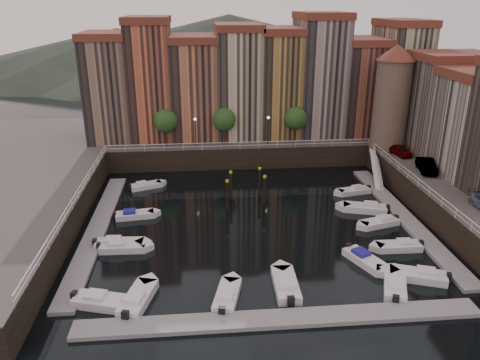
{
  "coord_description": "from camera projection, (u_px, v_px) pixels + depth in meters",
  "views": [
    {
      "loc": [
        -5.51,
        -44.91,
        21.96
      ],
      "look_at": [
        -1.09,
        4.0,
        3.08
      ],
      "focal_mm": 35.0,
      "sensor_mm": 36.0,
      "label": 1
    }
  ],
  "objects": [
    {
      "name": "boat_right_1",
      "position": [
        400.0,
        246.0,
        44.01
      ],
      "size": [
        4.43,
        1.67,
        1.02
      ],
      "rotation": [
        0.0,
        0.0,
        3.13
      ],
      "color": "silver",
      "rests_on": "ground"
    },
    {
      "name": "railings",
      "position": [
        249.0,
        171.0,
        53.27
      ],
      "size": [
        36.08,
        34.04,
        0.52
      ],
      "color": "white",
      "rests_on": "ground"
    },
    {
      "name": "promenade_trees",
      "position": [
        229.0,
        120.0,
        64.54
      ],
      "size": [
        21.2,
        3.2,
        5.2
      ],
      "color": "black",
      "rests_on": "quay_far"
    },
    {
      "name": "mooring_pilings",
      "position": [
        246.0,
        188.0,
        54.13
      ],
      "size": [
        4.69,
        4.14,
        3.78
      ],
      "color": "black",
      "rests_on": "ground"
    },
    {
      "name": "boat_right_4",
      "position": [
        355.0,
        191.0,
        56.9
      ],
      "size": [
        4.3,
        2.29,
        0.96
      ],
      "rotation": [
        0.0,
        0.0,
        3.35
      ],
      "color": "silver",
      "rests_on": "ground"
    },
    {
      "name": "boat_near_0",
      "position": [
        137.0,
        299.0,
        36.13
      ],
      "size": [
        2.93,
        5.08,
        1.14
      ],
      "rotation": [
        0.0,
        0.0,
        1.31
      ],
      "color": "silver",
      "rests_on": "ground"
    },
    {
      "name": "mountains",
      "position": [
        219.0,
        47.0,
        149.65
      ],
      "size": [
        145.0,
        100.0,
        18.0
      ],
      "color": "#2D382D",
      "rests_on": "ground"
    },
    {
      "name": "boat_left_3",
      "position": [
        134.0,
        215.0,
        50.48
      ],
      "size": [
        4.4,
        2.09,
        0.99
      ],
      "rotation": [
        0.0,
        0.0,
        0.13
      ],
      "color": "silver",
      "rests_on": "ground"
    },
    {
      "name": "dock_left",
      "position": [
        97.0,
        229.0,
        47.74
      ],
      "size": [
        2.0,
        28.0,
        0.35
      ],
      "primitive_type": "cube",
      "color": "gray",
      "rests_on": "ground"
    },
    {
      "name": "boat_near_3",
      "position": [
        395.0,
        286.0,
        37.84
      ],
      "size": [
        3.19,
        4.75,
        1.07
      ],
      "rotation": [
        0.0,
        0.0,
        1.2
      ],
      "color": "silver",
      "rests_on": "ground"
    },
    {
      "name": "street_lamps",
      "position": [
        232.0,
        126.0,
        63.88
      ],
      "size": [
        10.36,
        0.36,
        4.18
      ],
      "color": "black",
      "rests_on": "quay_far"
    },
    {
      "name": "far_terrace",
      "position": [
        258.0,
        81.0,
        68.28
      ],
      "size": [
        48.7,
        10.3,
        17.5
      ],
      "color": "#816852",
      "rests_on": "quay_far"
    },
    {
      "name": "dock_near",
      "position": [
        281.0,
        319.0,
        34.23
      ],
      "size": [
        30.0,
        2.0,
        0.35
      ],
      "primitive_type": "cube",
      "color": "gray",
      "rests_on": "ground"
    },
    {
      "name": "boat_right_3",
      "position": [
        366.0,
        208.0,
        51.98
      ],
      "size": [
        5.11,
        3.08,
        1.15
      ],
      "rotation": [
        0.0,
        0.0,
        2.85
      ],
      "color": "silver",
      "rests_on": "ground"
    },
    {
      "name": "quay_far",
      "position": [
        234.0,
        139.0,
        73.72
      ],
      "size": [
        80.0,
        20.0,
        3.0
      ],
      "primitive_type": "cube",
      "color": "black",
      "rests_on": "ground"
    },
    {
      "name": "gangway",
      "position": [
        376.0,
        167.0,
        60.14
      ],
      "size": [
        2.78,
        8.32,
        3.73
      ],
      "color": "white",
      "rests_on": "ground"
    },
    {
      "name": "corner_tower",
      "position": [
        392.0,
        96.0,
        61.6
      ],
      "size": [
        5.2,
        5.2,
        13.8
      ],
      "color": "#6B5B4C",
      "rests_on": "quay_right"
    },
    {
      "name": "boat_right_0",
      "position": [
        419.0,
        275.0,
        39.25
      ],
      "size": [
        4.96,
        3.24,
        1.12
      ],
      "rotation": [
        0.0,
        0.0,
        2.79
      ],
      "color": "silver",
      "rests_on": "ground"
    },
    {
      "name": "car_b",
      "position": [
        426.0,
        166.0,
        54.89
      ],
      "size": [
        2.52,
        4.83,
        1.51
      ],
      "primitive_type": "imported",
      "rotation": [
        0.0,
        0.0,
        -0.21
      ],
      "color": "gray",
      "rests_on": "quay_right"
    },
    {
      "name": "ground",
      "position": [
        253.0,
        220.0,
        50.09
      ],
      "size": [
        200.0,
        200.0,
        0.0
      ],
      "primitive_type": "plane",
      "color": "black",
      "rests_on": "ground"
    },
    {
      "name": "boat_left_4",
      "position": [
        145.0,
        186.0,
        58.45
      ],
      "size": [
        4.18,
        2.8,
        0.95
      ],
      "rotation": [
        0.0,
        0.0,
        0.37
      ],
      "color": "silver",
      "rests_on": "ground"
    },
    {
      "name": "boat_right_2",
      "position": [
        380.0,
        222.0,
        48.74
      ],
      "size": [
        4.46,
        2.65,
        1.0
      ],
      "rotation": [
        0.0,
        0.0,
        3.42
      ],
      "color": "silver",
      "rests_on": "ground"
    },
    {
      "name": "boat_near_1",
      "position": [
        227.0,
        296.0,
        36.54
      ],
      "size": [
        2.66,
        4.73,
        1.06
      ],
      "rotation": [
        0.0,
        0.0,
        1.33
      ],
      "color": "silver",
      "rests_on": "ground"
    },
    {
      "name": "car_a",
      "position": [
        400.0,
        151.0,
        60.8
      ],
      "size": [
        2.29,
        4.07,
        1.31
      ],
      "primitive_type": "imported",
      "rotation": [
        0.0,
        0.0,
        0.21
      ],
      "color": "gray",
      "rests_on": "quay_right"
    },
    {
      "name": "boat_extra_722",
      "position": [
        364.0,
        259.0,
        41.77
      ],
      "size": [
        3.3,
        4.7,
        1.07
      ],
      "rotation": [
        0.0,
        0.0,
        5.12
      ],
      "color": "silver",
      "rests_on": "ground"
    },
    {
      "name": "boat_left_0",
      "position": [
        102.0,
        301.0,
        35.85
      ],
      "size": [
        5.08,
        3.05,
        1.14
      ],
      "rotation": [
        0.0,
        0.0,
        -0.29
      ],
      "color": "silver",
      "rests_on": "ground"
    },
    {
      "name": "boat_near_2",
      "position": [
        286.0,
        285.0,
        37.85
      ],
      "size": [
        2.02,
        5.19,
        1.19
      ],
      "rotation": [
        0.0,
        0.0,
        1.54
      ],
      "color": "silver",
      "rests_on": "ground"
    },
    {
      "name": "boat_left_2",
      "position": [
        118.0,
        244.0,
        44.36
      ],
      "size": [
        4.81,
        2.01,
        1.09
      ],
      "rotation": [
        0.0,
        0.0,
        -0.06
      ],
      "color": "silver",
      "rests_on": "ground"
    },
    {
      "name": "boat_left_1",
      "position": [
        122.0,
        247.0,
        43.82
      ],
      "size": [
        4.52,
        1.76,
        1.03
      ],
      "rotation": [
        0.0,
        0.0,
        -0.03
      ],
      "color": "silver",
      "rests_on": "ground"
    },
    {
      "name": "dock_right",
      "position": [
        403.0,
        216.0,
        50.46
      ],
      "size": [
        2.0,
        28.0,
        0.35
      ],
      "primitive_type": "cube",
      "color": "gray",
      "rests_on": "ground"
    }
  ]
}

